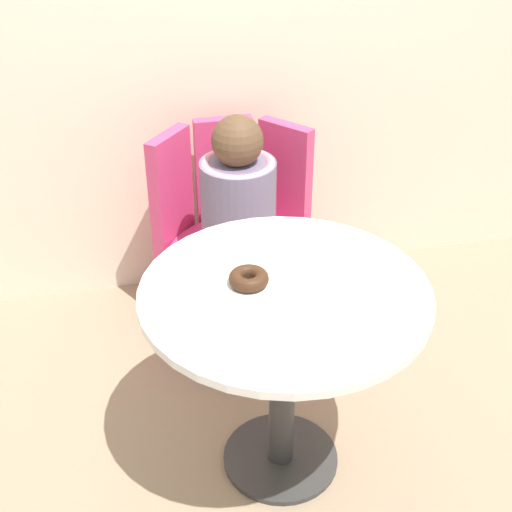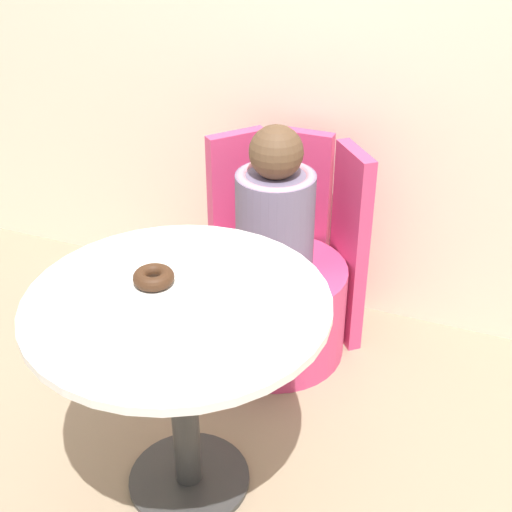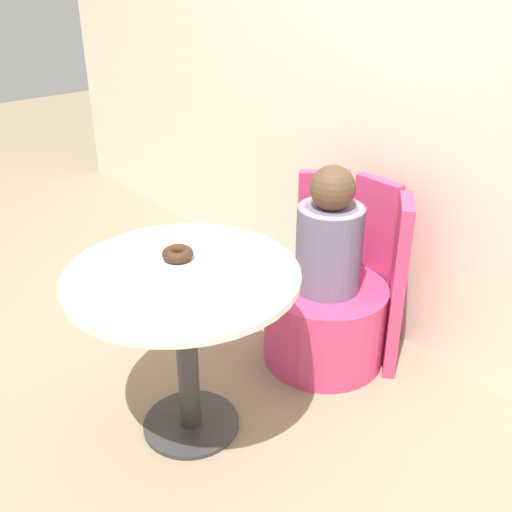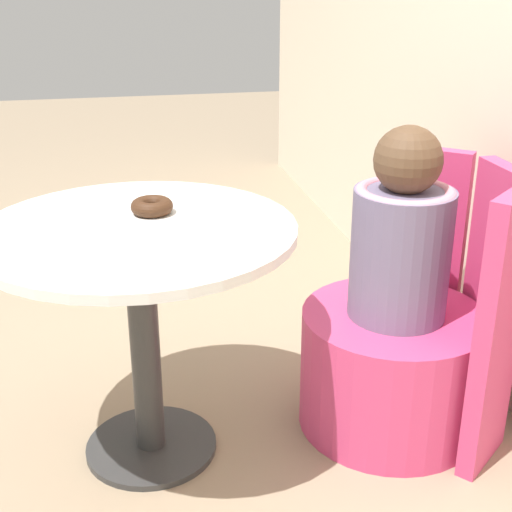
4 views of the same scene
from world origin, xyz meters
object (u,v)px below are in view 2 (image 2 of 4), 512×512
tub_chair (274,309)px  child_figure (275,209)px  donut (154,277)px  round_table (180,343)px

tub_chair → child_figure: child_figure is taller
child_figure → donut: 0.67m
donut → tub_chair: bearing=81.3°
child_figure → donut: (-0.10, -0.66, 0.09)m
round_table → child_figure: size_ratio=1.50×
tub_chair → child_figure: bearing=180.0°
round_table → tub_chair: round_table is taller
child_figure → tub_chair: bearing=0.0°
tub_chair → child_figure: (-0.00, 0.00, 0.41)m
tub_chair → donut: size_ratio=4.78×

